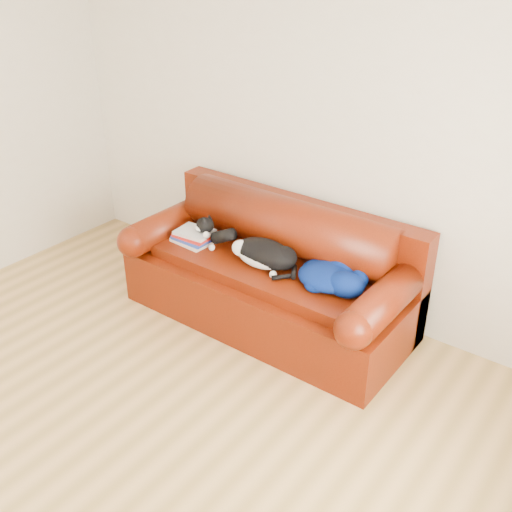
{
  "coord_description": "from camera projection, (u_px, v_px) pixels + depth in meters",
  "views": [
    {
      "loc": [
        2.22,
        -1.55,
        2.57
      ],
      "look_at": [
        0.04,
        1.35,
        0.6
      ],
      "focal_mm": 42.0,
      "sensor_mm": 36.0,
      "label": 1
    }
  ],
  "objects": [
    {
      "name": "sofa_back",
      "position": [
        287.0,
        243.0,
        4.43
      ],
      "size": [
        2.1,
        1.01,
        0.88
      ],
      "color": "#3B0A02",
      "rests_on": "ground"
    },
    {
      "name": "blanket",
      "position": [
        331.0,
        276.0,
        3.96
      ],
      "size": [
        0.53,
        0.42,
        0.16
      ],
      "rotation": [
        0.0,
        0.0,
        0.1
      ],
      "color": "#020741",
      "rests_on": "sofa_base"
    },
    {
      "name": "ground",
      "position": [
        112.0,
        432.0,
        3.49
      ],
      "size": [
        4.5,
        4.5,
        0.0
      ],
      "primitive_type": "plane",
      "color": "olive",
      "rests_on": "ground"
    },
    {
      "name": "sofa_base",
      "position": [
        268.0,
        291.0,
        4.41
      ],
      "size": [
        2.1,
        0.9,
        0.5
      ],
      "color": "#3B0A02",
      "rests_on": "ground"
    },
    {
      "name": "book_stack",
      "position": [
        194.0,
        236.0,
        4.51
      ],
      "size": [
        0.3,
        0.24,
        0.1
      ],
      "rotation": [
        0.0,
        0.0,
        0.01
      ],
      "color": "beige",
      "rests_on": "sofa_base"
    },
    {
      "name": "cat",
      "position": [
        263.0,
        254.0,
        4.17
      ],
      "size": [
        0.68,
        0.29,
        0.24
      ],
      "rotation": [
        0.0,
        0.0,
        0.09
      ],
      "color": "black",
      "rests_on": "sofa_base"
    },
    {
      "name": "room_shell",
      "position": [
        90.0,
        164.0,
        2.64
      ],
      "size": [
        4.52,
        4.02,
        2.61
      ],
      "color": "beige",
      "rests_on": "ground"
    }
  ]
}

